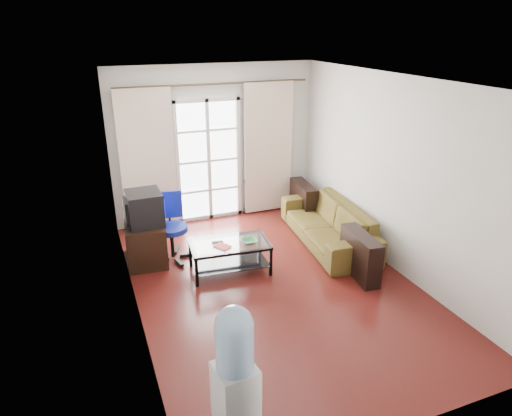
{
  "coord_description": "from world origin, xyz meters",
  "views": [
    {
      "loc": [
        -2.18,
        -4.91,
        3.3
      ],
      "look_at": [
        -0.12,
        0.35,
        1.01
      ],
      "focal_mm": 32.0,
      "sensor_mm": 36.0,
      "label": 1
    }
  ],
  "objects_px": {
    "sofa": "(328,224)",
    "water_cooler": "(236,386)",
    "task_chair": "(172,240)",
    "tv_stand": "(146,241)",
    "coffee_table": "(230,253)",
    "crt_tv": "(143,208)"
  },
  "relations": [
    {
      "from": "sofa",
      "to": "water_cooler",
      "type": "xyz_separation_m",
      "value": [
        -2.68,
        -3.24,
        0.44
      ]
    },
    {
      "from": "sofa",
      "to": "task_chair",
      "type": "distance_m",
      "value": 2.47
    },
    {
      "from": "sofa",
      "to": "tv_stand",
      "type": "xyz_separation_m",
      "value": [
        -2.82,
        0.45,
        -0.01
      ]
    },
    {
      "from": "water_cooler",
      "to": "coffee_table",
      "type": "bearing_deg",
      "value": 66.15
    },
    {
      "from": "coffee_table",
      "to": "tv_stand",
      "type": "bearing_deg",
      "value": 143.73
    },
    {
      "from": "water_cooler",
      "to": "tv_stand",
      "type": "bearing_deg",
      "value": 85.65
    },
    {
      "from": "water_cooler",
      "to": "crt_tv",
      "type": "bearing_deg",
      "value": 85.68
    },
    {
      "from": "coffee_table",
      "to": "crt_tv",
      "type": "height_order",
      "value": "crt_tv"
    },
    {
      "from": "sofa",
      "to": "tv_stand",
      "type": "relative_size",
      "value": 2.7
    },
    {
      "from": "coffee_table",
      "to": "water_cooler",
      "type": "relative_size",
      "value": 0.79
    },
    {
      "from": "tv_stand",
      "to": "crt_tv",
      "type": "relative_size",
      "value": 1.54
    },
    {
      "from": "tv_stand",
      "to": "coffee_table",
      "type": "bearing_deg",
      "value": -30.95
    },
    {
      "from": "sofa",
      "to": "crt_tv",
      "type": "distance_m",
      "value": 2.89
    },
    {
      "from": "crt_tv",
      "to": "task_chair",
      "type": "distance_m",
      "value": 0.67
    },
    {
      "from": "sofa",
      "to": "task_chair",
      "type": "xyz_separation_m",
      "value": [
        -2.44,
        0.38,
        -0.02
      ]
    },
    {
      "from": "sofa",
      "to": "tv_stand",
      "type": "bearing_deg",
      "value": -93.19
    },
    {
      "from": "coffee_table",
      "to": "tv_stand",
      "type": "height_order",
      "value": "tv_stand"
    },
    {
      "from": "sofa",
      "to": "coffee_table",
      "type": "xyz_separation_m",
      "value": [
        -1.77,
        -0.32,
        -0.03
      ]
    },
    {
      "from": "crt_tv",
      "to": "tv_stand",
      "type": "bearing_deg",
      "value": 88.58
    },
    {
      "from": "task_chair",
      "to": "water_cooler",
      "type": "xyz_separation_m",
      "value": [
        -0.23,
        -3.62,
        0.47
      ]
    },
    {
      "from": "task_chair",
      "to": "sofa",
      "type": "bearing_deg",
      "value": -2.19
    },
    {
      "from": "crt_tv",
      "to": "water_cooler",
      "type": "xyz_separation_m",
      "value": [
        0.14,
        -3.64,
        -0.09
      ]
    }
  ]
}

